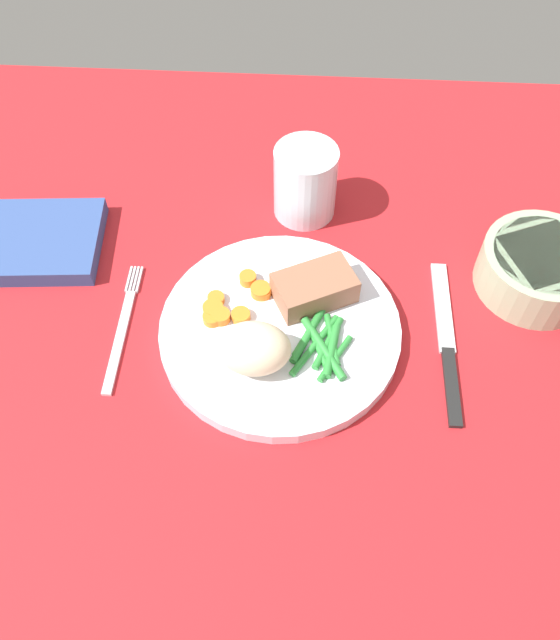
# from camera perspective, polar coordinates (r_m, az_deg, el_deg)

# --- Properties ---
(dining_table) EXTENTS (1.20, 0.90, 0.02)m
(dining_table) POSITION_cam_1_polar(r_m,az_deg,el_deg) (0.70, -0.58, -0.74)
(dining_table) COLOR red
(dining_table) RESTS_ON ground
(dinner_plate) EXTENTS (0.25, 0.25, 0.02)m
(dinner_plate) POSITION_cam_1_polar(r_m,az_deg,el_deg) (0.68, -0.00, -0.88)
(dinner_plate) COLOR white
(dinner_plate) RESTS_ON dining_table
(meat_portion) EXTENTS (0.10, 0.08, 0.03)m
(meat_portion) POSITION_cam_1_polar(r_m,az_deg,el_deg) (0.68, 3.08, 2.88)
(meat_portion) COLOR #936047
(meat_portion) RESTS_ON dinner_plate
(mashed_potatoes) EXTENTS (0.07, 0.06, 0.05)m
(mashed_potatoes) POSITION_cam_1_polar(r_m,az_deg,el_deg) (0.63, -2.34, -2.54)
(mashed_potatoes) COLOR beige
(mashed_potatoes) RESTS_ON dinner_plate
(carrot_slices) EXTENTS (0.07, 0.07, 0.01)m
(carrot_slices) POSITION_cam_1_polar(r_m,az_deg,el_deg) (0.68, -3.99, 1.59)
(carrot_slices) COLOR orange
(carrot_slices) RESTS_ON dinner_plate
(green_beans) EXTENTS (0.06, 0.09, 0.01)m
(green_beans) POSITION_cam_1_polar(r_m,az_deg,el_deg) (0.65, 3.73, -2.13)
(green_beans) COLOR #2D8C38
(green_beans) RESTS_ON dinner_plate
(fork) EXTENTS (0.01, 0.17, 0.00)m
(fork) POSITION_cam_1_polar(r_m,az_deg,el_deg) (0.71, -13.82, -0.63)
(fork) COLOR silver
(fork) RESTS_ON dining_table
(knife) EXTENTS (0.02, 0.20, 0.01)m
(knife) POSITION_cam_1_polar(r_m,az_deg,el_deg) (0.70, 14.61, -2.02)
(knife) COLOR black
(knife) RESTS_ON dining_table
(water_glass) EXTENTS (0.07, 0.07, 0.09)m
(water_glass) POSITION_cam_1_polar(r_m,az_deg,el_deg) (0.78, 2.24, 11.78)
(water_glass) COLOR silver
(water_glass) RESTS_ON dining_table
(salad_bowl) EXTENTS (0.13, 0.13, 0.05)m
(salad_bowl) POSITION_cam_1_polar(r_m,az_deg,el_deg) (0.76, 22.07, 4.40)
(salad_bowl) COLOR #99B28C
(salad_bowl) RESTS_ON dining_table
(napkin) EXTENTS (0.15, 0.13, 0.02)m
(napkin) POSITION_cam_1_polar(r_m,az_deg,el_deg) (0.80, -20.48, 6.59)
(napkin) COLOR #334C8C
(napkin) RESTS_ON dining_table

